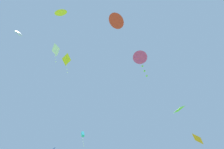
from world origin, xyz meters
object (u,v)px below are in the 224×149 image
at_px(kite_yellow_delta, 61,12).
at_px(kite_yellow_diamond, 66,60).
at_px(kite_orange_diamond, 198,139).
at_px(kite_magenta_delta, 140,58).
at_px(kite_white_delta, 19,33).
at_px(kite_lime_diamond, 179,109).
at_px(kite_red_delta, 117,21).
at_px(kite_white_diamond, 56,51).
at_px(kite_cyan_box, 83,135).

height_order(kite_yellow_delta, kite_yellow_diamond, kite_yellow_diamond).
bearing_deg(kite_orange_diamond, kite_magenta_delta, -121.65).
relative_size(kite_magenta_delta, kite_yellow_delta, 1.91).
distance_m(kite_white_delta, kite_lime_diamond, 15.88).
xyz_separation_m(kite_white_delta, kite_lime_diamond, (13.88, 3.43, -6.90)).
xyz_separation_m(kite_lime_diamond, kite_red_delta, (-4.41, -5.96, 4.36)).
height_order(kite_lime_diamond, kite_yellow_delta, kite_yellow_delta).
height_order(kite_white_diamond, kite_yellow_diamond, kite_white_diamond).
height_order(kite_orange_diamond, kite_yellow_diamond, kite_yellow_diamond).
bearing_deg(kite_white_diamond, kite_yellow_delta, -63.42).
distance_m(kite_orange_diamond, kite_magenta_delta, 13.20).
bearing_deg(kite_orange_diamond, kite_white_delta, -144.44).
xyz_separation_m(kite_magenta_delta, kite_white_delta, (-11.13, -2.07, 2.39)).
bearing_deg(kite_white_delta, kite_magenta_delta, 10.54).
relative_size(kite_lime_diamond, kite_red_delta, 0.54).
relative_size(kite_yellow_delta, kite_yellow_diamond, 0.60).
relative_size(kite_magenta_delta, kite_white_diamond, 0.91).
distance_m(kite_cyan_box, kite_yellow_delta, 21.87).
height_order(kite_magenta_delta, kite_lime_diamond, kite_magenta_delta).
relative_size(kite_magenta_delta, kite_red_delta, 1.60).
xyz_separation_m(kite_white_diamond, kite_cyan_box, (1.38, 11.92, -8.15)).
distance_m(kite_white_delta, kite_red_delta, 10.13).
xyz_separation_m(kite_cyan_box, kite_red_delta, (7.91, -21.78, 1.57)).
height_order(kite_cyan_box, kite_yellow_delta, kite_yellow_delta).
xyz_separation_m(kite_white_delta, kite_red_delta, (9.48, -2.53, -2.54)).
bearing_deg(kite_orange_diamond, kite_yellow_delta, -131.08).
distance_m(kite_magenta_delta, kite_yellow_delta, 7.78).
bearing_deg(kite_white_delta, kite_lime_diamond, 13.89).
bearing_deg(kite_lime_diamond, kite_white_delta, -166.11).
relative_size(kite_orange_diamond, kite_yellow_diamond, 0.52).
bearing_deg(kite_magenta_delta, kite_white_delta, -169.46).
bearing_deg(kite_white_diamond, kite_cyan_box, 83.39).
bearing_deg(kite_red_delta, kite_magenta_delta, 70.23).
height_order(kite_magenta_delta, kite_white_diamond, kite_white_diamond).
distance_m(kite_magenta_delta, kite_white_delta, 11.57).
bearing_deg(kite_white_delta, kite_cyan_box, 85.35).
bearing_deg(kite_orange_diamond, kite_cyan_box, 157.50).
bearing_deg(kite_orange_diamond, kite_yellow_diamond, -151.88).
distance_m(kite_white_diamond, kite_yellow_diamond, 5.44).
distance_m(kite_orange_diamond, kite_yellow_diamond, 18.03).
relative_size(kite_orange_diamond, kite_white_delta, 1.24).
relative_size(kite_orange_diamond, kite_red_delta, 0.72).
bearing_deg(kite_red_delta, kite_white_delta, 165.05).
distance_m(kite_orange_diamond, kite_white_delta, 22.76).
bearing_deg(kite_cyan_box, kite_yellow_delta, -81.18).
relative_size(kite_lime_diamond, kite_yellow_diamond, 0.39).
xyz_separation_m(kite_orange_diamond, kite_white_delta, (-17.62, -12.60, 7.01)).
height_order(kite_magenta_delta, kite_yellow_delta, kite_yellow_delta).
bearing_deg(kite_white_delta, kite_yellow_delta, -22.69).
xyz_separation_m(kite_yellow_diamond, kite_red_delta, (6.46, -7.33, -2.68)).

